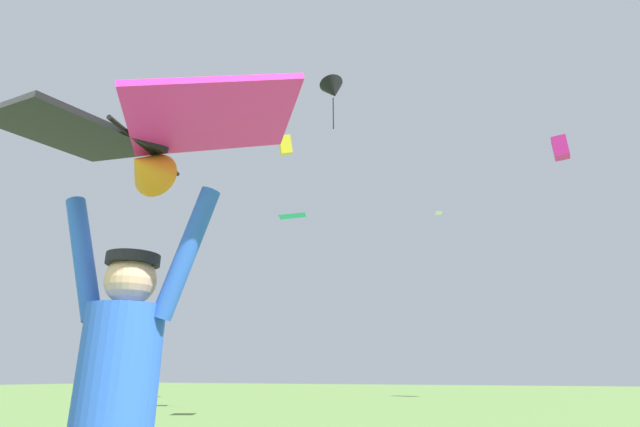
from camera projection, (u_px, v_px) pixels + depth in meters
name	position (u px, v px, depth m)	size (l,w,h in m)	color
kite_flyer_person	(114.00, 411.00, 2.01)	(0.81, 0.41, 1.92)	#424751
held_stunt_kite	(141.00, 138.00, 2.35)	(1.67, 1.07, 0.39)	black
distant_kite_yellow_low_left	(285.00, 145.00, 23.72)	(0.79, 1.01, 1.09)	yellow
distant_kite_black_mid_left	(333.00, 90.00, 16.09)	(1.26, 1.20, 1.93)	black
distant_kite_white_mid_right	(439.00, 213.00, 35.64)	(0.57, 0.55, 0.24)	white
distant_kite_teal_overhead_distant	(292.00, 215.00, 13.12)	(0.94, 0.94, 0.21)	#19B2AD
distant_kite_magenta_far_center	(560.00, 148.00, 24.17)	(0.74, 0.74, 1.15)	#DB2393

